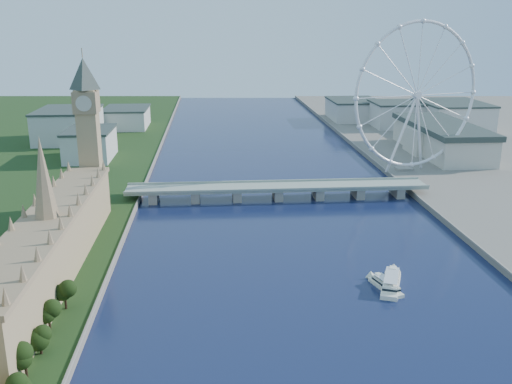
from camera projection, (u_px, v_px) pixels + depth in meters
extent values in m
cube|color=tan|center=(51.00, 248.00, 281.46)|extent=(24.00, 200.00, 28.00)
cone|color=#937A59|center=(43.00, 178.00, 271.32)|extent=(12.00, 12.00, 40.00)
cube|color=tan|center=(90.00, 150.00, 377.44)|extent=(13.00, 13.00, 80.00)
cube|color=#937A59|center=(86.00, 102.00, 368.42)|extent=(15.00, 15.00, 14.00)
pyramid|color=#2D3833|center=(82.00, 58.00, 360.54)|extent=(20.02, 20.02, 20.00)
cube|color=gray|center=(278.00, 187.00, 417.87)|extent=(220.00, 22.00, 2.00)
cube|color=gray|center=(154.00, 196.00, 412.41)|extent=(6.00, 20.00, 7.50)
cube|color=gray|center=(196.00, 195.00, 414.67)|extent=(6.00, 20.00, 7.50)
cube|color=gray|center=(237.00, 194.00, 416.94)|extent=(6.00, 20.00, 7.50)
cube|color=gray|center=(277.00, 193.00, 419.21)|extent=(6.00, 20.00, 7.50)
cube|color=gray|center=(318.00, 193.00, 421.47)|extent=(6.00, 20.00, 7.50)
cube|color=gray|center=(358.00, 192.00, 423.74)|extent=(6.00, 20.00, 7.50)
cube|color=gray|center=(397.00, 191.00, 426.00)|extent=(6.00, 20.00, 7.50)
torus|color=silver|center=(417.00, 95.00, 462.78)|extent=(113.60, 39.12, 118.60)
cylinder|color=silver|center=(417.00, 95.00, 462.78)|extent=(7.25, 6.61, 6.00)
cube|color=gray|center=(404.00, 169.00, 490.15)|extent=(14.00, 10.00, 2.00)
cube|color=beige|center=(90.00, 145.00, 528.02)|extent=(40.00, 60.00, 26.00)
cube|color=beige|center=(69.00, 126.00, 610.24)|extent=(60.00, 80.00, 32.00)
cube|color=beige|center=(127.00, 118.00, 691.95)|extent=(50.00, 70.00, 22.00)
cube|color=beige|center=(397.00, 115.00, 696.89)|extent=(60.00, 60.00, 28.00)
cube|color=beige|center=(452.00, 116.00, 682.01)|extent=(70.00, 90.00, 30.00)
cube|color=beige|center=(353.00, 110.00, 751.83)|extent=(60.00, 80.00, 24.00)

